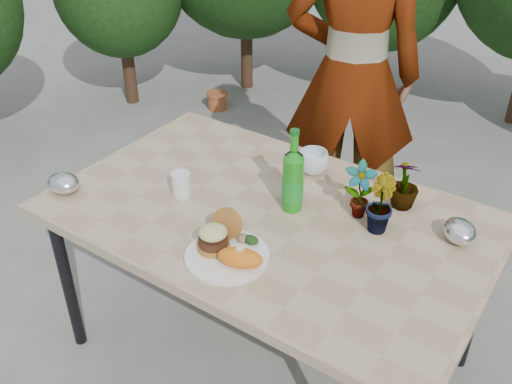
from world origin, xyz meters
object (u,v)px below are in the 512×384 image
Objects in this scene: patio_table at (268,224)px; person at (352,76)px; wine_bottle at (293,176)px; dinner_plate at (227,256)px.

person is (-0.17, 0.99, 0.23)m from patio_table.
patio_table is 5.40× the size of wine_bottle.
person reaches higher than dinner_plate.
wine_bottle is 0.16× the size of person.
patio_table is at bearing -122.34° from wine_bottle.
patio_table is 0.31m from dinner_plate.
patio_table is 0.20m from wine_bottle.
person is at bearing 86.75° from wine_bottle.
dinner_plate is 0.15× the size of person.
wine_bottle is 0.90m from person.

